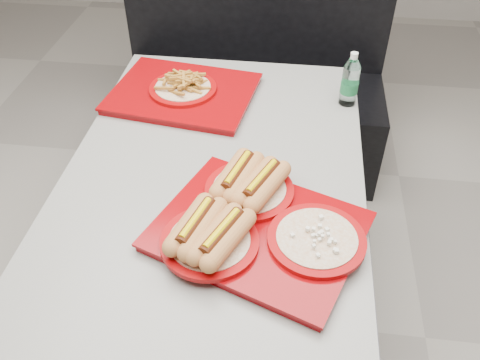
# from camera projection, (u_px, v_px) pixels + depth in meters

# --- Properties ---
(ground) EXTENTS (6.00, 6.00, 0.00)m
(ground) POSITION_uv_depth(u_px,v_px,m) (220.00, 315.00, 2.03)
(ground) COLOR gray
(ground) RESTS_ON ground
(diner_table) EXTENTS (0.92, 1.42, 0.75)m
(diner_table) POSITION_uv_depth(u_px,v_px,m) (215.00, 211.00, 1.64)
(diner_table) COLOR black
(diner_table) RESTS_ON ground
(booth_bench) EXTENTS (1.30, 0.57, 1.35)m
(booth_bench) POSITION_uv_depth(u_px,v_px,m) (252.00, 86.00, 2.58)
(booth_bench) COLOR black
(booth_bench) RESTS_ON ground
(tray_near) EXTENTS (0.62, 0.56, 0.11)m
(tray_near) POSITION_uv_depth(u_px,v_px,m) (252.00, 221.00, 1.32)
(tray_near) COLOR #800307
(tray_near) RESTS_ON diner_table
(tray_far) EXTENTS (0.55, 0.46, 0.10)m
(tray_far) POSITION_uv_depth(u_px,v_px,m) (183.00, 90.00, 1.83)
(tray_far) COLOR #800307
(tray_far) RESTS_ON diner_table
(water_bottle) EXTENTS (0.06, 0.06, 0.20)m
(water_bottle) POSITION_uv_depth(u_px,v_px,m) (350.00, 82.00, 1.76)
(water_bottle) COLOR silver
(water_bottle) RESTS_ON diner_table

